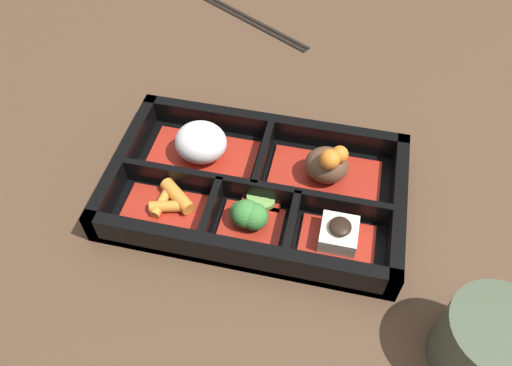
% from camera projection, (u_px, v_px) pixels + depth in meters
% --- Properties ---
extents(ground_plane, '(3.00, 3.00, 0.00)m').
position_uv_depth(ground_plane, '(256.00, 197.00, 0.58)').
color(ground_plane, '#4C3523').
extents(bento_base, '(0.33, 0.20, 0.01)m').
position_uv_depth(bento_base, '(256.00, 194.00, 0.57)').
color(bento_base, black).
rests_on(bento_base, ground_plane).
extents(bento_rim, '(0.33, 0.20, 0.04)m').
position_uv_depth(bento_rim, '(256.00, 188.00, 0.56)').
color(bento_rim, black).
rests_on(bento_rim, ground_plane).
extents(bowl_rice, '(0.13, 0.07, 0.05)m').
position_uv_depth(bowl_rice, '(201.00, 146.00, 0.58)').
color(bowl_rice, maroon).
rests_on(bowl_rice, bento_base).
extents(bowl_stew, '(0.13, 0.07, 0.06)m').
position_uv_depth(bowl_stew, '(327.00, 168.00, 0.56)').
color(bowl_stew, maroon).
rests_on(bowl_stew, bento_base).
extents(bowl_carrots, '(0.09, 0.06, 0.02)m').
position_uv_depth(bowl_carrots, '(168.00, 204.00, 0.55)').
color(bowl_carrots, maroon).
rests_on(bowl_carrots, bento_base).
extents(bowl_greens, '(0.07, 0.05, 0.04)m').
position_uv_depth(bowl_greens, '(250.00, 216.00, 0.53)').
color(bowl_greens, maroon).
rests_on(bowl_greens, bento_base).
extents(bowl_tofu, '(0.08, 0.05, 0.03)m').
position_uv_depth(bowl_tofu, '(338.00, 236.00, 0.52)').
color(bowl_tofu, maroon).
rests_on(bowl_tofu, bento_base).
extents(bowl_pickles, '(0.04, 0.03, 0.01)m').
position_uv_depth(bowl_pickles, '(262.00, 198.00, 0.55)').
color(bowl_pickles, maroon).
rests_on(bowl_pickles, bento_base).
extents(tea_cup, '(0.09, 0.09, 0.07)m').
position_uv_depth(tea_cup, '(488.00, 343.00, 0.43)').
color(tea_cup, '#424C38').
rests_on(tea_cup, ground_plane).
extents(chopsticks, '(0.22, 0.13, 0.01)m').
position_uv_depth(chopsticks, '(249.00, 18.00, 0.80)').
color(chopsticks, black).
rests_on(chopsticks, ground_plane).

